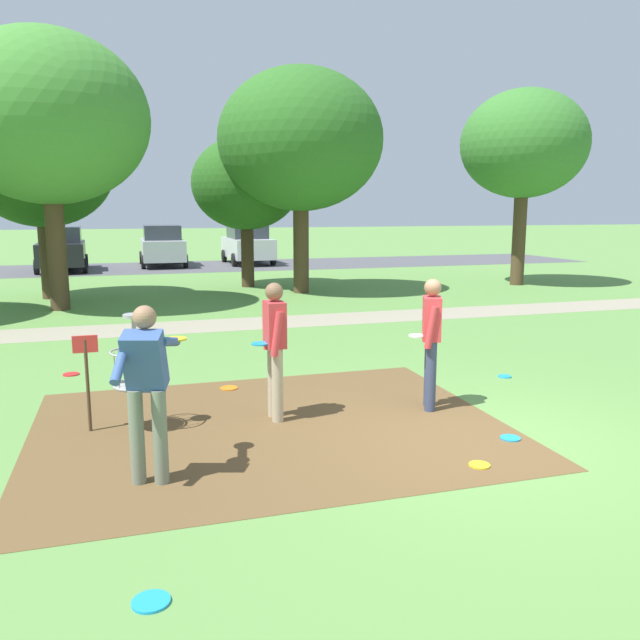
{
  "coord_description": "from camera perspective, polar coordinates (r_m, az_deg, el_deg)",
  "views": [
    {
      "loc": [
        -3.7,
        -6.09,
        2.59
      ],
      "look_at": [
        -1.07,
        2.59,
        1.0
      ],
      "focal_mm": 35.79,
      "sensor_mm": 36.0,
      "label": 1
    }
  ],
  "objects": [
    {
      "name": "ground_plane",
      "position": [
        7.58,
        13.77,
        -10.33
      ],
      "size": [
        160.0,
        160.0,
        0.0
      ],
      "primitive_type": "plane",
      "color": "#5B8942"
    },
    {
      "name": "gravel_path",
      "position": [
        14.85,
        -2.16,
        -0.09
      ],
      "size": [
        40.0,
        1.58,
        0.0
      ],
      "primitive_type": "cube",
      "color": "gray",
      "rests_on": "ground"
    },
    {
      "name": "frisbee_by_tee",
      "position": [
        7.69,
        16.65,
        -10.09
      ],
      "size": [
        0.23,
        0.23,
        0.02
      ],
      "primitive_type": "cylinder",
      "color": "#1E93DB",
      "rests_on": "ground"
    },
    {
      "name": "player_throwing",
      "position": [
        7.81,
        -4.09,
        -2.06
      ],
      "size": [
        0.4,
        0.47,
        1.71
      ],
      "color": "tan",
      "rests_on": "ground"
    },
    {
      "name": "parked_car_center_right",
      "position": [
        30.48,
        -6.5,
        6.75
      ],
      "size": [
        2.06,
        4.25,
        1.84
      ],
      "color": "silver",
      "rests_on": "ground"
    },
    {
      "name": "tree_near_right",
      "position": [
        17.78,
        -23.19,
        16.22
      ],
      "size": [
        4.96,
        4.96,
        6.9
      ],
      "color": "#4C3823",
      "rests_on": "ground"
    },
    {
      "name": "frisbee_near_basket",
      "position": [
        9.42,
        -8.14,
        -6.05
      ],
      "size": [
        0.25,
        0.25,
        0.02
      ],
      "primitive_type": "cylinder",
      "color": "orange",
      "rests_on": "ground"
    },
    {
      "name": "tree_far_left",
      "position": [
        22.94,
        17.77,
        14.69
      ],
      "size": [
        4.17,
        4.17,
        6.47
      ],
      "color": "#4C3823",
      "rests_on": "ground"
    },
    {
      "name": "disc_golf_basket",
      "position": [
        7.79,
        -16.57,
        -4.11
      ],
      "size": [
        0.98,
        0.58,
        1.39
      ],
      "color": "#9E9EA3",
      "rests_on": "ground"
    },
    {
      "name": "dirt_tee_pad",
      "position": [
        7.79,
        -4.42,
        -9.48
      ],
      "size": [
        5.52,
        4.42,
        0.01
      ],
      "primitive_type": "cube",
      "color": "brown",
      "rests_on": "ground"
    },
    {
      "name": "tree_mid_left",
      "position": [
        19.83,
        -1.75,
        15.74
      ],
      "size": [
        4.96,
        4.96,
        6.72
      ],
      "color": "#4C3823",
      "rests_on": "ground"
    },
    {
      "name": "frisbee_scattered_b",
      "position": [
        6.85,
        14.07,
        -12.48
      ],
      "size": [
        0.22,
        0.22,
        0.02
      ],
      "primitive_type": "cylinder",
      "color": "gold",
      "rests_on": "ground"
    },
    {
      "name": "parked_car_center_left",
      "position": [
        30.0,
        -13.92,
        6.48
      ],
      "size": [
        1.99,
        4.21,
        1.84
      ],
      "color": "#B2B7BC",
      "rests_on": "ground"
    },
    {
      "name": "player_foreground_watching",
      "position": [
        6.19,
        -15.24,
        -5.44
      ],
      "size": [
        0.75,
        0.99,
        1.71
      ],
      "color": "slate",
      "rests_on": "ground"
    },
    {
      "name": "frisbee_scattered_a",
      "position": [
        4.77,
        -14.87,
        -23.16
      ],
      "size": [
        0.26,
        0.26,
        0.02
      ],
      "primitive_type": "cylinder",
      "color": "#1E93DB",
      "rests_on": "ground"
    },
    {
      "name": "frisbee_mid_grass",
      "position": [
        10.37,
        16.18,
        -4.86
      ],
      "size": [
        0.2,
        0.2,
        0.02
      ],
      "primitive_type": "cylinder",
      "color": "#1E93DB",
      "rests_on": "ground"
    },
    {
      "name": "player_waiting_left",
      "position": [
        8.33,
        9.9,
        -1.43
      ],
      "size": [
        0.45,
        0.5,
        1.71
      ],
      "color": "#384260",
      "rests_on": "ground"
    },
    {
      "name": "tree_mid_center",
      "position": [
        20.06,
        -23.66,
        12.35
      ],
      "size": [
        3.95,
        3.95,
        5.42
      ],
      "color": "#4C3823",
      "rests_on": "ground"
    },
    {
      "name": "frisbee_far_left",
      "position": [
        10.69,
        -17.2,
        -4.47
      ],
      "size": [
        0.2,
        0.2,
        0.02
      ],
      "primitive_type": "cylinder",
      "color": "white",
      "rests_on": "ground"
    },
    {
      "name": "parked_car_leftmost",
      "position": [
        28.85,
        -22.11,
        5.91
      ],
      "size": [
        2.1,
        4.27,
        1.84
      ],
      "color": "black",
      "rests_on": "ground"
    },
    {
      "name": "tree_near_left",
      "position": [
        21.38,
        -6.62,
        12.0
      ],
      "size": [
        3.55,
        3.55,
        4.91
      ],
      "color": "#422D1E",
      "rests_on": "ground"
    },
    {
      "name": "parking_lot_strip",
      "position": [
        29.49,
        -9.61,
        4.78
      ],
      "size": [
        36.0,
        6.0,
        0.01
      ],
      "primitive_type": "cube",
      "color": "#4C4C51",
      "rests_on": "ground"
    },
    {
      "name": "frisbee_far_right",
      "position": [
        10.83,
        -21.37,
        -4.54
      ],
      "size": [
        0.25,
        0.25,
        0.02
      ],
      "primitive_type": "cylinder",
      "color": "red",
      "rests_on": "ground"
    }
  ]
}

